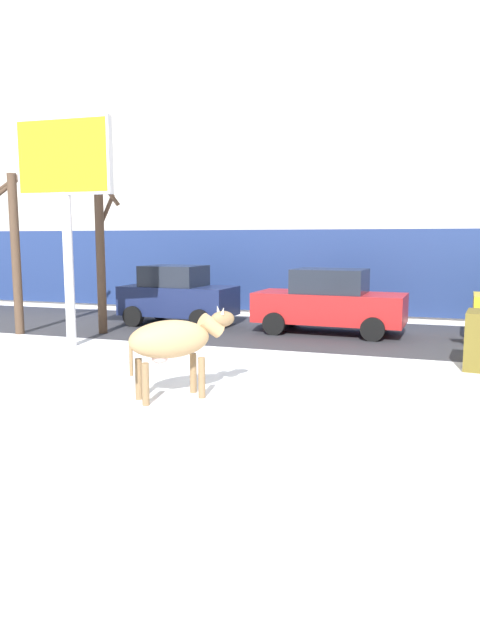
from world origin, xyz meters
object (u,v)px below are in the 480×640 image
cow_tan (174,340)px  car_navy_hatchback (178,295)px  bare_tree_right_lot (101,253)px  bare_tree_left_lot (15,247)px  pedestrian_near_billboard (162,289)px  car_red_sedan (329,302)px  billboard (64,171)px

cow_tan → car_navy_hatchback: size_ratio=0.46×
bare_tree_right_lot → bare_tree_left_lot: bearing=-160.6°
car_navy_hatchback → pedestrian_near_billboard: size_ratio=2.07×
car_red_sedan → bare_tree_right_lot: 6.61m
cow_tan → car_red_sedan: size_ratio=0.38×
bare_tree_left_lot → bare_tree_right_lot: 2.40m
cow_tan → bare_tree_left_lot: 8.61m
cow_tan → car_red_sedan: bearing=80.2°
billboard → pedestrian_near_billboard: bearing=96.0°
bare_tree_left_lot → car_red_sedan: bearing=19.0°
bare_tree_right_lot → billboard: bearing=-81.1°
pedestrian_near_billboard → car_navy_hatchback: bearing=-54.3°
bare_tree_left_lot → bare_tree_right_lot: bare_tree_left_lot is taller
car_red_sedan → bare_tree_right_lot: bearing=-161.1°
billboard → bare_tree_left_lot: 3.38m
billboard → car_red_sedan: (5.81, 4.08, -3.41)m
car_red_sedan → bare_tree_right_lot: size_ratio=0.89×
billboard → car_red_sedan: 7.87m
billboard → pedestrian_near_billboard: 7.43m
cow_tan → billboard: bearing=142.1°
cow_tan → bare_tree_right_lot: 7.42m
billboard → bare_tree_left_lot: billboard is taller
billboard → bare_tree_right_lot: (-0.31, 1.98, -2.03)m
billboard → pedestrian_near_billboard: billboard is taller
car_red_sedan → billboard: bearing=-144.9°
bare_tree_right_lot → pedestrian_near_billboard: bearing=94.8°
car_navy_hatchback → bare_tree_right_lot: 2.90m
cow_tan → pedestrian_near_billboard: (-5.20, 10.06, -0.11)m
cow_tan → car_navy_hatchback: car_navy_hatchback is taller
car_red_sedan → pedestrian_near_billboard: 6.96m
cow_tan → pedestrian_near_billboard: bearing=117.3°
car_navy_hatchback → bare_tree_right_lot: (-1.32, -2.21, 1.35)m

